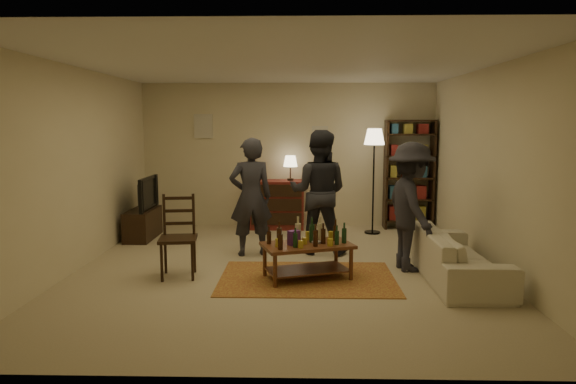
{
  "coord_description": "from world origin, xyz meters",
  "views": [
    {
      "loc": [
        0.24,
        -6.73,
        1.95
      ],
      "look_at": [
        0.07,
        0.1,
        1.04
      ],
      "focal_mm": 32.0,
      "sensor_mm": 36.0,
      "label": 1
    }
  ],
  "objects_px": {
    "coffee_table": "(307,247)",
    "bookshelf": "(409,173)",
    "person_left": "(251,197)",
    "person_right": "(318,192)",
    "tv_stand": "(143,216)",
    "sofa": "(456,255)",
    "dining_chair": "(178,232)",
    "dresser": "(277,203)",
    "person_by_sofa": "(411,207)",
    "floor_lamp": "(374,144)"
  },
  "relations": [
    {
      "from": "dresser",
      "to": "person_left",
      "type": "distance_m",
      "value": 2.04
    },
    {
      "from": "coffee_table",
      "to": "dining_chair",
      "type": "height_order",
      "value": "dining_chair"
    },
    {
      "from": "tv_stand",
      "to": "person_left",
      "type": "distance_m",
      "value": 2.28
    },
    {
      "from": "coffee_table",
      "to": "person_right",
      "type": "bearing_deg",
      "value": 82.2
    },
    {
      "from": "bookshelf",
      "to": "person_right",
      "type": "bearing_deg",
      "value": -132.67
    },
    {
      "from": "person_left",
      "to": "person_by_sofa",
      "type": "bearing_deg",
      "value": 146.78
    },
    {
      "from": "bookshelf",
      "to": "sofa",
      "type": "distance_m",
      "value": 3.26
    },
    {
      "from": "coffee_table",
      "to": "sofa",
      "type": "relative_size",
      "value": 0.6
    },
    {
      "from": "dining_chair",
      "to": "person_right",
      "type": "bearing_deg",
      "value": 26.13
    },
    {
      "from": "bookshelf",
      "to": "person_right",
      "type": "xyz_separation_m",
      "value": [
        -1.74,
        -1.88,
        -0.11
      ]
    },
    {
      "from": "coffee_table",
      "to": "dresser",
      "type": "height_order",
      "value": "dresser"
    },
    {
      "from": "person_by_sofa",
      "to": "person_right",
      "type": "bearing_deg",
      "value": 43.51
    },
    {
      "from": "coffee_table",
      "to": "floor_lamp",
      "type": "height_order",
      "value": "floor_lamp"
    },
    {
      "from": "person_left",
      "to": "person_right",
      "type": "height_order",
      "value": "person_right"
    },
    {
      "from": "dining_chair",
      "to": "tv_stand",
      "type": "distance_m",
      "value": 2.42
    },
    {
      "from": "bookshelf",
      "to": "floor_lamp",
      "type": "distance_m",
      "value": 1.02
    },
    {
      "from": "dresser",
      "to": "person_right",
      "type": "xyz_separation_m",
      "value": [
        0.7,
        -1.82,
        0.45
      ]
    },
    {
      "from": "dresser",
      "to": "person_left",
      "type": "xyz_separation_m",
      "value": [
        -0.3,
        -1.98,
        0.4
      ]
    },
    {
      "from": "dining_chair",
      "to": "tv_stand",
      "type": "relative_size",
      "value": 1.01
    },
    {
      "from": "person_left",
      "to": "person_by_sofa",
      "type": "distance_m",
      "value": 2.31
    },
    {
      "from": "sofa",
      "to": "person_right",
      "type": "distance_m",
      "value": 2.22
    },
    {
      "from": "sofa",
      "to": "person_left",
      "type": "relative_size",
      "value": 1.19
    },
    {
      "from": "coffee_table",
      "to": "person_by_sofa",
      "type": "relative_size",
      "value": 0.72
    },
    {
      "from": "bookshelf",
      "to": "person_by_sofa",
      "type": "height_order",
      "value": "bookshelf"
    },
    {
      "from": "dining_chair",
      "to": "bookshelf",
      "type": "height_order",
      "value": "bookshelf"
    },
    {
      "from": "tv_stand",
      "to": "person_by_sofa",
      "type": "distance_m",
      "value": 4.54
    },
    {
      "from": "floor_lamp",
      "to": "person_by_sofa",
      "type": "xyz_separation_m",
      "value": [
        0.17,
        -2.3,
        -0.73
      ]
    },
    {
      "from": "tv_stand",
      "to": "sofa",
      "type": "relative_size",
      "value": 0.51
    },
    {
      "from": "tv_stand",
      "to": "person_left",
      "type": "relative_size",
      "value": 0.61
    },
    {
      "from": "coffee_table",
      "to": "bookshelf",
      "type": "height_order",
      "value": "bookshelf"
    },
    {
      "from": "floor_lamp",
      "to": "person_left",
      "type": "xyz_separation_m",
      "value": [
        -2.02,
        -1.57,
        -0.72
      ]
    },
    {
      "from": "dining_chair",
      "to": "floor_lamp",
      "type": "distance_m",
      "value": 4.02
    },
    {
      "from": "dresser",
      "to": "person_by_sofa",
      "type": "height_order",
      "value": "person_by_sofa"
    },
    {
      "from": "coffee_table",
      "to": "dresser",
      "type": "bearing_deg",
      "value": 99.33
    },
    {
      "from": "coffee_table",
      "to": "person_left",
      "type": "bearing_deg",
      "value": 124.89
    },
    {
      "from": "bookshelf",
      "to": "person_by_sofa",
      "type": "xyz_separation_m",
      "value": [
        -0.55,
        -2.77,
        -0.18
      ]
    },
    {
      "from": "coffee_table",
      "to": "person_left",
      "type": "distance_m",
      "value": 1.51
    },
    {
      "from": "coffee_table",
      "to": "floor_lamp",
      "type": "bearing_deg",
      "value": 66.35
    },
    {
      "from": "person_right",
      "to": "floor_lamp",
      "type": "bearing_deg",
      "value": -114.4
    },
    {
      "from": "sofa",
      "to": "person_left",
      "type": "height_order",
      "value": "person_left"
    },
    {
      "from": "person_right",
      "to": "person_left",
      "type": "bearing_deg",
      "value": 20.42
    },
    {
      "from": "tv_stand",
      "to": "sofa",
      "type": "bearing_deg",
      "value": -25.34
    },
    {
      "from": "dining_chair",
      "to": "dresser",
      "type": "bearing_deg",
      "value": 61.88
    },
    {
      "from": "dining_chair",
      "to": "person_by_sofa",
      "type": "relative_size",
      "value": 0.62
    },
    {
      "from": "dresser",
      "to": "person_left",
      "type": "height_order",
      "value": "person_left"
    },
    {
      "from": "dresser",
      "to": "sofa",
      "type": "height_order",
      "value": "dresser"
    },
    {
      "from": "coffee_table",
      "to": "tv_stand",
      "type": "relative_size",
      "value": 1.17
    },
    {
      "from": "dining_chair",
      "to": "person_right",
      "type": "height_order",
      "value": "person_right"
    },
    {
      "from": "dining_chair",
      "to": "dresser",
      "type": "distance_m",
      "value": 3.25
    },
    {
      "from": "floor_lamp",
      "to": "person_by_sofa",
      "type": "relative_size",
      "value": 1.09
    }
  ]
}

